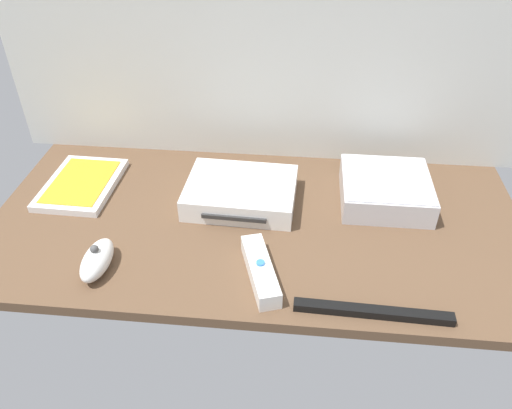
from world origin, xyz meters
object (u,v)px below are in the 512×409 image
object	(u,v)px
game_console	(241,192)
game_case	(82,184)
mini_computer	(385,189)
sensor_bar	(373,312)
remote_nunchuk	(97,260)
remote_wand	(260,270)

from	to	relation	value
game_console	game_case	bearing A→B (deg)	179.22
mini_computer	sensor_bar	size ratio (longest dim) A/B	0.71
game_case	mini_computer	bearing A→B (deg)	2.85
mini_computer	game_case	world-z (taller)	mini_computer
game_console	sensor_bar	bearing A→B (deg)	-46.67
mini_computer	remote_nunchuk	bearing A→B (deg)	-153.75
game_console	sensor_bar	distance (cm)	35.55
remote_wand	remote_nunchuk	xyz separation A→B (cm)	(-27.10, -0.73, 0.53)
remote_nunchuk	sensor_bar	distance (cm)	45.15
remote_wand	game_console	bearing A→B (deg)	87.79
game_console	game_case	size ratio (longest dim) A/B	1.12
mini_computer	remote_nunchuk	xyz separation A→B (cm)	(-49.49, -24.40, -0.60)
game_console	remote_wand	xyz separation A→B (cm)	(5.71, -20.40, -0.69)
mini_computer	sensor_bar	distance (cm)	30.45
game_case	remote_nunchuk	xyz separation A→B (cm)	(11.78, -22.82, 1.28)
mini_computer	game_case	distance (cm)	61.32
mini_computer	remote_nunchuk	size ratio (longest dim) A/B	1.69
remote_wand	sensor_bar	bearing A→B (deg)	-37.58
remote_nunchuk	remote_wand	bearing A→B (deg)	2.80
game_console	remote_wand	bearing A→B (deg)	-72.21
remote_wand	remote_nunchuk	bearing A→B (deg)	163.69
remote_wand	remote_nunchuk	size ratio (longest dim) A/B	1.50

